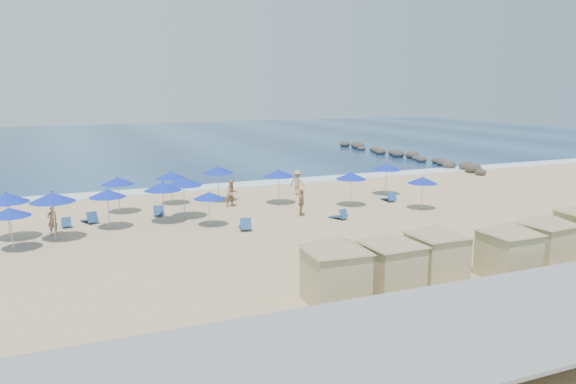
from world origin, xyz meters
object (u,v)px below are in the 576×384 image
at_px(cabana_0, 335,261).
at_px(umbrella_4, 171,175).
at_px(umbrella_2, 118,181).
at_px(umbrella_3, 163,186).
at_px(cabana_1, 392,255).
at_px(umbrella_6, 209,195).
at_px(beachgoer_2, 301,202).
at_px(cabana_3, 509,242).
at_px(trash_bin, 438,245).
at_px(rock_jetty, 403,155).
at_px(umbrella_8, 351,176).
at_px(beachgoer_0, 52,220).
at_px(umbrella_10, 386,167).
at_px(umbrella_7, 218,170).
at_px(umbrella_12, 52,197).
at_px(umbrella_9, 279,173).
at_px(umbrella_0, 6,198).
at_px(beachgoer_3, 297,183).
at_px(umbrella_11, 423,180).
at_px(cabana_4, 546,233).
at_px(umbrella_1, 107,193).
at_px(umbrella_13, 10,212).
at_px(beachgoer_1, 232,193).
at_px(umbrella_5, 184,181).

height_order(cabana_0, umbrella_4, cabana_0).
xyz_separation_m(umbrella_2, umbrella_3, (2.08, -3.64, 0.11)).
height_order(cabana_1, umbrella_2, cabana_1).
height_order(umbrella_3, umbrella_6, umbrella_3).
height_order(cabana_1, beachgoer_2, cabana_1).
bearing_deg(cabana_3, trash_bin, 94.95).
distance_m(rock_jetty, umbrella_8, 26.79).
height_order(trash_bin, beachgoer_0, beachgoer_0).
bearing_deg(umbrella_10, cabana_1, -122.38).
bearing_deg(umbrella_7, umbrella_12, -149.21).
xyz_separation_m(cabana_1, umbrella_6, (-3.63, 12.90, 0.27)).
distance_m(cabana_3, beachgoer_2, 14.08).
relative_size(rock_jetty, umbrella_9, 10.94).
xyz_separation_m(umbrella_12, beachgoer_2, (14.04, 0.17, -1.45)).
distance_m(cabana_0, umbrella_3, 15.21).
bearing_deg(umbrella_0, umbrella_10, 6.39).
xyz_separation_m(umbrella_7, umbrella_9, (3.49, -2.40, -0.12)).
bearing_deg(rock_jetty, beachgoer_3, -142.51).
height_order(umbrella_11, beachgoer_2, umbrella_11).
bearing_deg(cabana_4, umbrella_1, 139.61).
height_order(umbrella_2, umbrella_4, umbrella_2).
height_order(umbrella_0, beachgoer_3, umbrella_0).
distance_m(umbrella_10, umbrella_13, 24.90).
relative_size(umbrella_3, beachgoer_0, 1.56).
bearing_deg(umbrella_7, umbrella_8, -32.78).
bearing_deg(beachgoer_0, cabana_1, 94.96).
bearing_deg(umbrella_8, umbrella_11, -35.72).
relative_size(umbrella_10, beachgoer_0, 1.50).
bearing_deg(umbrella_9, umbrella_6, -145.22).
height_order(umbrella_2, umbrella_3, umbrella_3).
distance_m(umbrella_8, beachgoer_0, 18.31).
bearing_deg(umbrella_7, umbrella_6, -110.43).
xyz_separation_m(umbrella_1, beachgoer_1, (8.15, 3.06, -1.14)).
xyz_separation_m(cabana_4, umbrella_0, (-21.95, 14.05, 0.72)).
height_order(cabana_3, umbrella_12, cabana_3).
relative_size(umbrella_4, beachgoer_2, 1.38).
relative_size(umbrella_4, umbrella_10, 0.96).
bearing_deg(cabana_3, cabana_4, 10.89).
relative_size(umbrella_0, umbrella_2, 1.09).
xyz_separation_m(umbrella_0, beachgoer_3, (18.68, 5.29, -1.31)).
relative_size(trash_bin, umbrella_0, 0.28).
xyz_separation_m(cabana_0, umbrella_11, (12.63, 11.92, 0.32)).
relative_size(umbrella_1, umbrella_13, 1.05).
distance_m(umbrella_3, beachgoer_2, 8.37).
bearing_deg(umbrella_5, umbrella_6, -71.34).
distance_m(cabana_1, umbrella_13, 18.16).
xyz_separation_m(trash_bin, umbrella_3, (-10.94, 11.08, 1.80)).
bearing_deg(beachgoer_0, umbrella_2, -169.59).
bearing_deg(umbrella_13, beachgoer_2, 4.86).
relative_size(umbrella_6, beachgoer_2, 1.24).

